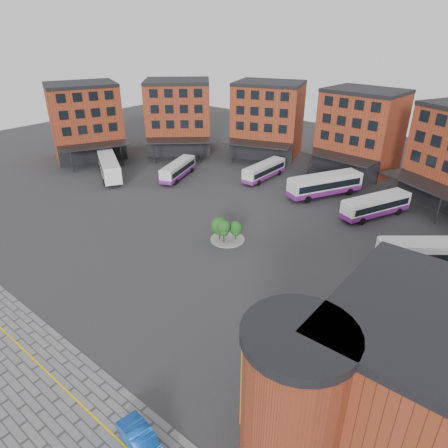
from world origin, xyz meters
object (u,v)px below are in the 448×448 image
Objects in this scene: bus_b at (178,169)px; blue_car at (142,442)px; bus_f at (437,255)px; tree_island at (225,228)px; bus_c at (264,171)px; bus_a at (109,166)px; bus_e at (376,205)px; bus_d at (325,185)px.

bus_b is 2.33× the size of blue_car.
bus_f reaches higher than blue_car.
bus_c is (-8.96, 21.89, -0.20)m from tree_island.
bus_a is 2.75× the size of blue_car.
bus_a is at bearing -142.98° from bus_c.
bus_e is 44.22m from blue_car.
bus_f reaches higher than bus_e.
bus_f is (19.42, -11.81, 0.03)m from bus_d.
bus_b is 33.79m from bus_e.
bus_c is at bearing -154.15° from bus_d.
blue_car is at bearing -64.61° from bus_c.
bus_b is 25.63m from bus_d.
bus_f is 2.63× the size of blue_car.
bus_a is 53.43m from bus_f.
bus_f reaches higher than tree_island.
tree_island is 24.34m from bus_f.
bus_c is 0.88× the size of bus_f.
tree_island is 0.35× the size of bus_d.
tree_island is at bearing -69.54° from bus_a.
tree_island is at bearing -105.60° from bus_f.
bus_c is (12.22, 9.18, 0.02)m from bus_b.
tree_island is 28.40m from blue_car.
bus_a is 1.19× the size of bus_c.
tree_island is at bearing -98.11° from bus_e.
bus_c is at bearing 17.30° from bus_b.
bus_e is at bearing -171.77° from bus_f.
bus_a is 27.61m from bus_c.
bus_a is at bearing -126.71° from bus_d.
bus_a reaches higher than bus_b.
bus_e is at bearing -8.49° from bus_b.
bus_b is 0.89× the size of bus_f.
tree_island is 24.70m from bus_b.
bus_c is (21.97, 16.71, -0.52)m from bus_a.
bus_c is at bearing -150.44° from bus_f.
bus_f is (53.23, 4.58, -0.15)m from bus_a.
bus_d is (33.81, 16.39, -0.17)m from bus_a.
bus_f reaches higher than bus_a.
bus_a is 0.98× the size of bus_d.
blue_car is (1.54, -44.18, -0.96)m from bus_e.
bus_d reaches higher than bus_b.
bus_a is 37.57m from bus_d.
tree_island reaches higher than bus_c.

